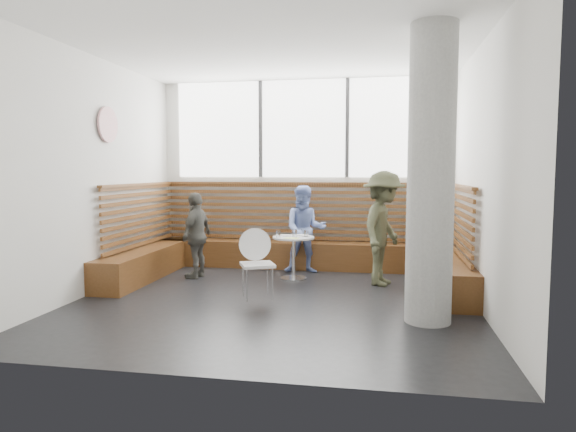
% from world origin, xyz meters
% --- Properties ---
extents(room, '(5.00, 5.00, 3.20)m').
position_xyz_m(room, '(0.00, 0.00, 1.60)').
color(room, silver).
rests_on(room, ground).
extents(booth, '(5.00, 2.50, 1.44)m').
position_xyz_m(booth, '(0.00, 1.77, 0.41)').
color(booth, '#4A2B12').
rests_on(booth, ground).
extents(concrete_column, '(0.50, 0.50, 3.20)m').
position_xyz_m(concrete_column, '(1.85, -0.60, 1.60)').
color(concrete_column, gray).
rests_on(concrete_column, ground).
extents(wall_art, '(0.03, 0.50, 0.50)m').
position_xyz_m(wall_art, '(-2.46, 0.40, 2.30)').
color(wall_art, white).
rests_on(wall_art, room).
extents(cafe_table, '(0.63, 0.63, 0.65)m').
position_xyz_m(cafe_table, '(0.02, 1.35, 0.47)').
color(cafe_table, silver).
rests_on(cafe_table, ground).
extents(cafe_chair, '(0.43, 0.42, 0.90)m').
position_xyz_m(cafe_chair, '(-0.24, 0.16, 0.53)').
color(cafe_chair, white).
rests_on(cafe_chair, ground).
extents(adult_man, '(0.90, 1.20, 1.66)m').
position_xyz_m(adult_man, '(1.37, 1.18, 0.83)').
color(adult_man, '#40432D').
rests_on(adult_man, ground).
extents(child_back, '(0.77, 0.64, 1.42)m').
position_xyz_m(child_back, '(0.12, 1.87, 0.71)').
color(child_back, '#768CCD').
rests_on(child_back, ground).
extents(child_left, '(0.43, 0.81, 1.32)m').
position_xyz_m(child_left, '(-1.47, 1.20, 0.66)').
color(child_left, '#4E4D47').
rests_on(child_left, ground).
extents(plate_near, '(0.19, 0.19, 0.01)m').
position_xyz_m(plate_near, '(-0.12, 1.45, 0.66)').
color(plate_near, white).
rests_on(plate_near, cafe_table).
extents(plate_far, '(0.20, 0.20, 0.01)m').
position_xyz_m(plate_far, '(0.14, 1.50, 0.66)').
color(plate_far, white).
rests_on(plate_far, cafe_table).
extents(glass_left, '(0.07, 0.07, 0.10)m').
position_xyz_m(glass_left, '(-0.19, 1.25, 0.70)').
color(glass_left, white).
rests_on(glass_left, cafe_table).
extents(glass_mid, '(0.07, 0.07, 0.12)m').
position_xyz_m(glass_mid, '(0.05, 1.29, 0.71)').
color(glass_mid, white).
rests_on(glass_mid, cafe_table).
extents(glass_right, '(0.06, 0.06, 0.10)m').
position_xyz_m(glass_right, '(0.21, 1.39, 0.70)').
color(glass_right, white).
rests_on(glass_right, cafe_table).
extents(menu_card, '(0.23, 0.18, 0.00)m').
position_xyz_m(menu_card, '(0.02, 1.17, 0.66)').
color(menu_card, '#A5C64C').
rests_on(menu_card, cafe_table).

